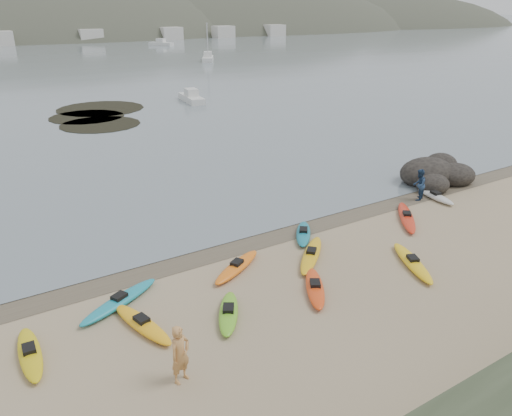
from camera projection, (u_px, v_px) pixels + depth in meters
ground at (256, 236)px, 24.99m from camera, size 600.00×600.00×0.00m
wet_sand at (259, 238)px, 24.75m from camera, size 60.00×60.00×0.00m
kayaks at (288, 265)px, 21.81m from camera, size 24.05×8.38×0.34m
person_west at (180, 354)px, 15.00m from camera, size 0.82×0.68×1.94m
person_east at (419, 185)px, 29.27m from camera, size 1.14×1.05×1.88m
rock_cluster at (435, 178)px, 32.61m from camera, size 5.47×4.05×1.94m
kelp_mats at (97, 115)px, 52.25m from camera, size 11.01×16.49×0.04m
moored_boats at (27, 66)px, 90.13m from camera, size 87.35×92.93×1.26m
far_hills at (82, 76)px, 202.17m from camera, size 550.00×135.00×80.00m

